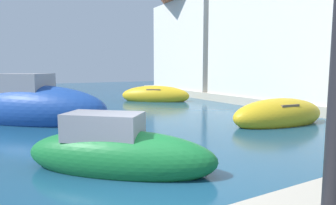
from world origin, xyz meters
The scene contains 9 objects.
ground centered at (0.00, 0.00, 0.00)m, with size 80.00×80.00×0.00m, color navy.
quay_promenade centered at (4.32, -0.37, 0.25)m, with size 44.00×32.00×0.50m.
moored_boat_1 centered at (7.07, 3.18, 0.37)m, with size 4.39×1.90×1.35m.
moored_boat_2 centered at (-1.27, 8.47, 0.63)m, with size 6.17×5.84×2.44m.
moored_boat_4 centered at (6.63, 13.01, 0.37)m, with size 4.49×4.08×1.34m.
moored_boat_6 centered at (-0.32, 1.24, 0.40)m, with size 4.04×3.80×1.53m.
moored_boat_8 centered at (0.93, 14.31, 0.26)m, with size 3.30×1.49×0.94m.
waterfront_building_main centered at (13.00, 6.91, 4.74)m, with size 6.18×10.40×8.37m.
waterfront_building_annex centered at (13.00, 16.20, 4.63)m, with size 6.18×8.07×8.14m.
Camera 1 is at (-2.47, -4.76, 2.23)m, focal length 31.92 mm.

